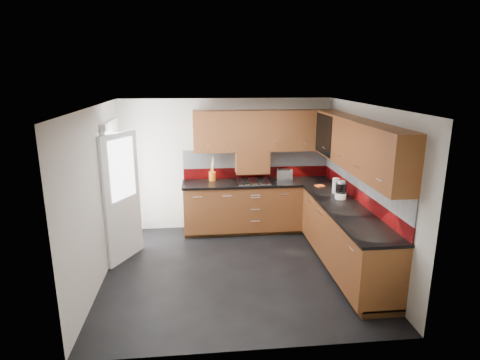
{
  "coord_description": "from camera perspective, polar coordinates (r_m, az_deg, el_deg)",
  "views": [
    {
      "loc": [
        -0.51,
        -5.39,
        2.82
      ],
      "look_at": [
        0.12,
        0.65,
        1.21
      ],
      "focal_mm": 30.0,
      "sensor_mm": 36.0,
      "label": 1
    }
  ],
  "objects": [
    {
      "name": "food_processor",
      "position": [
        6.39,
        14.15,
        -1.47
      ],
      "size": [
        0.17,
        0.17,
        0.28
      ],
      "color": "white",
      "rests_on": "countertop"
    },
    {
      "name": "backsplash",
      "position": [
        6.75,
        9.53,
        0.9
      ],
      "size": [
        2.7,
        3.2,
        0.54
      ],
      "color": "#66090A",
      "rests_on": "countertop"
    },
    {
      "name": "extractor_hood",
      "position": [
        7.25,
        1.77,
        2.63
      ],
      "size": [
        0.6,
        0.33,
        0.4
      ],
      "primitive_type": "cube",
      "color": "brown",
      "rests_on": "room"
    },
    {
      "name": "back_door",
      "position": [
        6.51,
        -16.99,
        -1.69
      ],
      "size": [
        0.42,
        1.19,
        2.04
      ],
      "color": "white",
      "rests_on": "room"
    },
    {
      "name": "upper_cabinets",
      "position": [
        6.48,
        9.71,
        5.97
      ],
      "size": [
        2.5,
        3.2,
        0.72
      ],
      "color": "brown",
      "rests_on": "room"
    },
    {
      "name": "orange_cloth",
      "position": [
        7.04,
        11.27,
        -0.82
      ],
      "size": [
        0.17,
        0.16,
        0.02
      ],
      "primitive_type": "cube",
      "rotation": [
        0.0,
        0.0,
        0.25
      ],
      "color": "#E25A19",
      "rests_on": "countertop"
    },
    {
      "name": "toaster",
      "position": [
        7.32,
        6.37,
        0.71
      ],
      "size": [
        0.3,
        0.22,
        0.2
      ],
      "color": "silver",
      "rests_on": "countertop"
    },
    {
      "name": "paper_towel",
      "position": [
        6.68,
        13.49,
        -0.79
      ],
      "size": [
        0.13,
        0.13,
        0.24
      ],
      "primitive_type": "cylinder",
      "rotation": [
        0.0,
        0.0,
        -0.09
      ],
      "color": "white",
      "rests_on": "countertop"
    },
    {
      "name": "gas_hob",
      "position": [
        7.17,
        1.93,
        -0.19
      ],
      "size": [
        0.57,
        0.5,
        0.04
      ],
      "color": "silver",
      "rests_on": "countertop"
    },
    {
      "name": "room",
      "position": [
        5.57,
        -0.55,
        1.17
      ],
      "size": [
        4.0,
        3.8,
        2.64
      ],
      "color": "black"
    },
    {
      "name": "countertop",
      "position": [
        6.57,
        8.06,
        -2.07
      ],
      "size": [
        2.72,
        3.22,
        0.04
      ],
      "color": "black",
      "rests_on": "base_cabinets"
    },
    {
      "name": "utensil_pot",
      "position": [
        7.27,
        -3.95,
        0.7
      ],
      "size": [
        0.13,
        0.13,
        0.46
      ],
      "color": "orange",
      "rests_on": "countertop"
    },
    {
      "name": "glass_cabinet",
      "position": [
        6.89,
        12.97,
        6.55
      ],
      "size": [
        0.32,
        0.8,
        0.66
      ],
      "color": "black",
      "rests_on": "room"
    },
    {
      "name": "base_cabinets",
      "position": [
        6.74,
        8.0,
        -5.96
      ],
      "size": [
        2.7,
        3.2,
        0.95
      ],
      "color": "brown",
      "rests_on": "room"
    }
  ]
}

